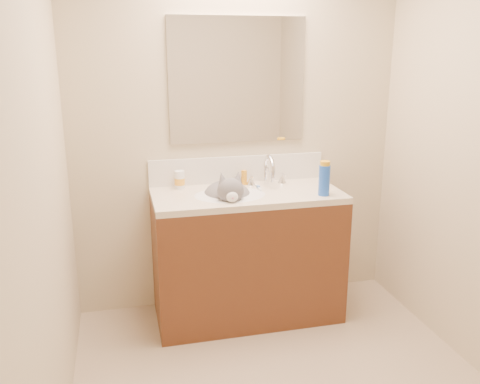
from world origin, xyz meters
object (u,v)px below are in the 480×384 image
faucet (268,173)px  spray_can (324,180)px  cat (228,197)px  pill_bottle (180,180)px  basin (230,206)px  amber_bottle (244,177)px  silver_jar (239,180)px  vanity_cabinet (247,258)px

faucet → spray_can: 0.41m
cat → pill_bottle: bearing=149.4°
basin → amber_bottle: size_ratio=4.68×
silver_jar → amber_bottle: size_ratio=0.58×
silver_jar → spray_can: spray_can is taller
vanity_cabinet → spray_can: spray_can is taller
basin → faucet: bearing=29.1°
pill_bottle → basin: bearing=-38.4°
amber_bottle → spray_can: spray_can is taller
pill_bottle → amber_bottle: pill_bottle is taller
cat → faucet: bearing=28.7°
cat → silver_jar: size_ratio=7.92×
basin → amber_bottle: amber_bottle is taller
vanity_cabinet → basin: bearing=-166.0°
spray_can → amber_bottle: bearing=138.5°
silver_jar → amber_bottle: amber_bottle is taller
basin → faucet: size_ratio=1.61×
spray_can → silver_jar: bearing=139.8°
basin → faucet: faucet is taller
pill_bottle → amber_bottle: size_ratio=1.23×
cat → silver_jar: bearing=64.9°
vanity_cabinet → spray_can: 0.73m
cat → spray_can: 0.61m
vanity_cabinet → silver_jar: 0.52m
faucet → pill_bottle: (-0.58, 0.06, -0.03)m
faucet → spray_can: faucet is taller
faucet → amber_bottle: (-0.15, 0.06, -0.04)m
basin → cat: cat is taller
silver_jar → spray_can: (0.45, -0.38, 0.07)m
cat → pill_bottle: 0.35m
faucet → cat: size_ratio=0.63×
cat → amber_bottle: cat is taller
faucet → pill_bottle: bearing=174.3°
faucet → spray_can: bearing=-49.5°
faucet → amber_bottle: faucet is taller
vanity_cabinet → amber_bottle: (0.03, 0.20, 0.50)m
basin → pill_bottle: size_ratio=3.82×
basin → pill_bottle: bearing=141.6°
amber_bottle → spray_can: bearing=-41.5°
faucet → amber_bottle: 0.17m
silver_jar → faucet: bearing=-20.7°
faucet → cat: (-0.31, -0.14, -0.11)m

